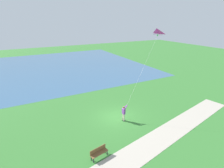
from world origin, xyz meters
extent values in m
plane|color=#33702D|center=(0.00, 0.00, 0.00)|extent=(120.00, 120.00, 0.00)
cube|color=#385B7F|center=(26.37, 4.00, 0.00)|extent=(36.00, 44.00, 0.01)
cube|color=#ADA393|center=(-6.04, 2.00, 0.01)|extent=(8.69, 31.84, 0.02)
cube|color=#232328|center=(-0.91, -0.33, 0.03)|extent=(0.12, 0.24, 0.06)
cylinder|color=beige|center=(-0.91, -0.31, 0.45)|extent=(0.14, 0.14, 0.82)
cube|color=#232328|center=(-1.15, -0.34, 0.03)|extent=(0.12, 0.24, 0.06)
cylinder|color=beige|center=(-1.15, -0.32, 0.45)|extent=(0.14, 0.14, 0.82)
cube|color=#753899|center=(-1.03, -0.31, 1.16)|extent=(0.41, 0.23, 0.60)
sphere|color=#996B4C|center=(-1.03, -0.31, 1.62)|extent=(0.22, 0.22, 0.22)
ellipsoid|color=#4C3319|center=(-1.03, -0.30, 1.66)|extent=(0.23, 0.23, 0.13)
cylinder|color=#753899|center=(-0.94, -0.53, 1.61)|extent=(0.33, 0.54, 0.43)
cylinder|color=#753899|center=(-1.11, -0.53, 1.61)|extent=(0.36, 0.52, 0.43)
sphere|color=#996B4C|center=(-1.02, -0.69, 1.74)|extent=(0.10, 0.10, 0.10)
pyramid|color=#E02D9E|center=(-0.91, -4.04, 9.31)|extent=(1.31, 0.54, 0.60)
cone|color=green|center=(-0.90, -4.26, 8.93)|extent=(0.21, 0.21, 0.22)
cylinder|color=black|center=(-0.90, -4.26, 9.04)|extent=(1.23, 0.09, 0.02)
cylinder|color=silver|center=(-0.96, -2.47, 5.31)|extent=(0.13, 3.58, 7.14)
cube|color=brown|center=(-4.87, 4.28, 0.45)|extent=(0.73, 1.56, 0.05)
cube|color=brown|center=(-4.69, 4.31, 0.68)|extent=(0.34, 1.48, 0.40)
cube|color=#2D2D33|center=(-4.90, 3.59, 0.23)|extent=(0.07, 0.07, 0.45)
cube|color=#2D2D33|center=(-4.58, 3.65, 0.23)|extent=(0.07, 0.07, 0.45)
cube|color=#2D2D33|center=(-5.16, 4.90, 0.23)|extent=(0.07, 0.07, 0.45)
cube|color=#2D2D33|center=(-4.85, 4.97, 0.23)|extent=(0.07, 0.07, 0.45)
camera|label=1|loc=(-15.31, 8.60, 10.52)|focal=28.16mm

